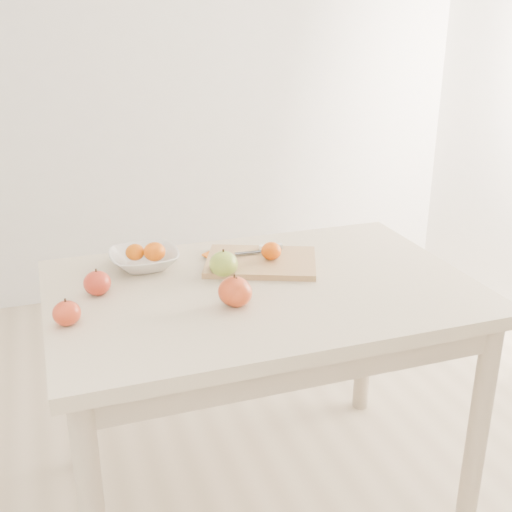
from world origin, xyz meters
name	(u,v)px	position (x,y,z in m)	size (l,w,h in m)	color
ground	(261,494)	(0.00, 0.00, 0.00)	(3.50, 3.50, 0.00)	#C6B293
table	(262,316)	(0.00, 0.00, 0.65)	(1.20, 0.80, 0.75)	beige
cutting_board	(261,262)	(0.05, 0.14, 0.76)	(0.33, 0.24, 0.02)	tan
board_tangerine	(271,251)	(0.08, 0.13, 0.80)	(0.06, 0.06, 0.05)	#D84207
fruit_bowl	(144,259)	(-0.29, 0.24, 0.78)	(0.21, 0.21, 0.05)	silver
bowl_tangerine_near	(135,252)	(-0.32, 0.25, 0.80)	(0.06, 0.06, 0.05)	#D85F07
bowl_tangerine_far	(155,252)	(-0.26, 0.23, 0.80)	(0.07, 0.07, 0.06)	#E66108
orange_peel_a	(213,256)	(-0.07, 0.26, 0.75)	(0.06, 0.04, 0.00)	orange
orange_peel_b	(221,267)	(-0.07, 0.16, 0.75)	(0.04, 0.04, 0.00)	#DF520F
paring_knife	(267,248)	(0.10, 0.22, 0.78)	(0.17, 0.05, 0.01)	white
apple_green	(224,264)	(-0.08, 0.10, 0.79)	(0.09, 0.09, 0.08)	#609225
apple_red_c	(235,291)	(-0.11, -0.10, 0.79)	(0.09, 0.09, 0.08)	#960907
apple_red_a	(97,283)	(-0.45, 0.09, 0.78)	(0.08, 0.08, 0.07)	maroon
apple_red_d	(67,313)	(-0.54, -0.07, 0.78)	(0.07, 0.07, 0.06)	maroon
apple_red_e	(237,293)	(-0.11, -0.11, 0.79)	(0.08, 0.08, 0.07)	#931605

